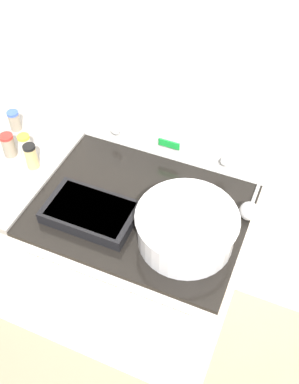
{
  "coord_description": "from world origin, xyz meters",
  "views": [
    {
      "loc": [
        0.46,
        -0.7,
        2.21
      ],
      "look_at": [
        0.02,
        0.34,
        0.96
      ],
      "focal_mm": 42.0,
      "sensor_mm": 36.0,
      "label": 1
    }
  ],
  "objects_px": {
    "mixing_bowl": "(186,226)",
    "spice_jar_yellow_cap": "(25,145)",
    "casserole_dish": "(91,212)",
    "spice_jar_red_cap": "(8,145)",
    "spice_jar_blue_cap": "(14,120)",
    "spice_jar_black_cap": "(31,156)",
    "ladle": "(250,208)"
  },
  "relations": [
    {
      "from": "ladle",
      "to": "spice_jar_yellow_cap",
      "type": "distance_m",
      "value": 0.94
    },
    {
      "from": "casserole_dish",
      "to": "spice_jar_yellow_cap",
      "type": "height_order",
      "value": "spice_jar_yellow_cap"
    },
    {
      "from": "spice_jar_red_cap",
      "to": "spice_jar_black_cap",
      "type": "bearing_deg",
      "value": -11.09
    },
    {
      "from": "mixing_bowl",
      "to": "spice_jar_blue_cap",
      "type": "distance_m",
      "value": 0.94
    },
    {
      "from": "spice_jar_red_cap",
      "to": "mixing_bowl",
      "type": "bearing_deg",
      "value": -8.37
    },
    {
      "from": "mixing_bowl",
      "to": "spice_jar_yellow_cap",
      "type": "relative_size",
      "value": 3.73
    },
    {
      "from": "casserole_dish",
      "to": "ladle",
      "type": "bearing_deg",
      "value": 24.73
    },
    {
      "from": "ladle",
      "to": "spice_jar_blue_cap",
      "type": "relative_size",
      "value": 3.55
    },
    {
      "from": "spice_jar_red_cap",
      "to": "spice_jar_blue_cap",
      "type": "bearing_deg",
      "value": 116.4
    },
    {
      "from": "spice_jar_yellow_cap",
      "to": "spice_jar_blue_cap",
      "type": "relative_size",
      "value": 1.04
    },
    {
      "from": "spice_jar_yellow_cap",
      "to": "spice_jar_red_cap",
      "type": "height_order",
      "value": "spice_jar_red_cap"
    },
    {
      "from": "spice_jar_blue_cap",
      "to": "spice_jar_yellow_cap",
      "type": "bearing_deg",
      "value": -41.02
    },
    {
      "from": "spice_jar_blue_cap",
      "to": "mixing_bowl",
      "type": "bearing_deg",
      "value": -16.68
    },
    {
      "from": "casserole_dish",
      "to": "ladle",
      "type": "relative_size",
      "value": 1.02
    },
    {
      "from": "casserole_dish",
      "to": "spice_jar_red_cap",
      "type": "relative_size",
      "value": 3.29
    },
    {
      "from": "mixing_bowl",
      "to": "spice_jar_black_cap",
      "type": "bearing_deg",
      "value": 172.13
    },
    {
      "from": "spice_jar_yellow_cap",
      "to": "spice_jar_blue_cap",
      "type": "xyz_separation_m",
      "value": [
        -0.14,
        0.12,
        -0.0
      ]
    },
    {
      "from": "casserole_dish",
      "to": "spice_jar_blue_cap",
      "type": "height_order",
      "value": "spice_jar_blue_cap"
    },
    {
      "from": "ladle",
      "to": "spice_jar_yellow_cap",
      "type": "xyz_separation_m",
      "value": [
        -0.94,
        -0.06,
        0.03
      ]
    },
    {
      "from": "casserole_dish",
      "to": "spice_jar_red_cap",
      "type": "height_order",
      "value": "spice_jar_red_cap"
    },
    {
      "from": "mixing_bowl",
      "to": "casserole_dish",
      "type": "bearing_deg",
      "value": -173.87
    },
    {
      "from": "casserole_dish",
      "to": "spice_jar_black_cap",
      "type": "xyz_separation_m",
      "value": [
        -0.34,
        0.13,
        0.04
      ]
    },
    {
      "from": "mixing_bowl",
      "to": "spice_jar_blue_cap",
      "type": "height_order",
      "value": "mixing_bowl"
    },
    {
      "from": "casserole_dish",
      "to": "spice_jar_black_cap",
      "type": "distance_m",
      "value": 0.37
    },
    {
      "from": "spice_jar_red_cap",
      "to": "casserole_dish",
      "type": "bearing_deg",
      "value": -18.95
    },
    {
      "from": "spice_jar_black_cap",
      "to": "spice_jar_yellow_cap",
      "type": "relative_size",
      "value": 1.16
    },
    {
      "from": "mixing_bowl",
      "to": "spice_jar_red_cap",
      "type": "height_order",
      "value": "mixing_bowl"
    },
    {
      "from": "spice_jar_black_cap",
      "to": "spice_jar_red_cap",
      "type": "xyz_separation_m",
      "value": [
        -0.13,
        0.03,
        -0.0
      ]
    },
    {
      "from": "ladle",
      "to": "spice_jar_blue_cap",
      "type": "distance_m",
      "value": 1.08
    },
    {
      "from": "spice_jar_black_cap",
      "to": "spice_jar_blue_cap",
      "type": "height_order",
      "value": "spice_jar_black_cap"
    },
    {
      "from": "ladle",
      "to": "spice_jar_blue_cap",
      "type": "height_order",
      "value": "spice_jar_blue_cap"
    },
    {
      "from": "spice_jar_black_cap",
      "to": "spice_jar_red_cap",
      "type": "height_order",
      "value": "spice_jar_black_cap"
    }
  ]
}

